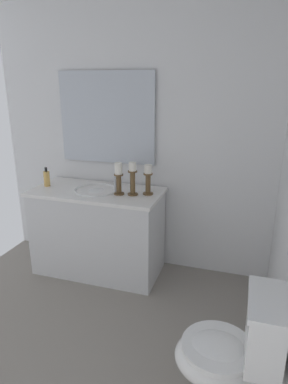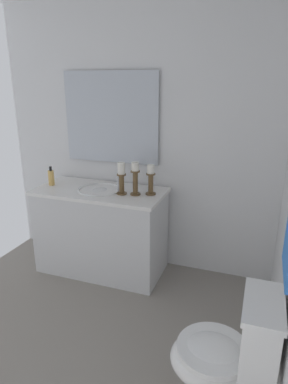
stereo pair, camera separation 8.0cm
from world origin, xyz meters
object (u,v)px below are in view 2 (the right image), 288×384
object	(u,v)px
sink_basin	(100,194)
candle_holder_mid	(121,177)
mirror	(111,118)
candle_holder_tall	(151,179)
candle_holder_short	(135,178)
toilet	(226,357)
soap_bottle	(51,177)
vanity_cabinet	(101,230)

from	to	relation	value
sink_basin	candle_holder_mid	world-z (taller)	candle_holder_mid
mirror	candle_holder_mid	distance (m)	0.61
candle_holder_tall	candle_holder_short	distance (m)	0.13
candle_holder_mid	toilet	xyz separation A→B (m)	(1.09, 1.05, -0.59)
sink_basin	soap_bottle	size ratio (longest dim) A/B	2.23
vanity_cabinet	sink_basin	xyz separation A→B (m)	(-0.00, 0.00, 0.37)
sink_basin	candle_holder_tall	distance (m)	0.51
candle_holder_short	soap_bottle	xyz separation A→B (m)	(-0.00, -0.85, -0.08)
mirror	candle_holder_short	world-z (taller)	mirror
sink_basin	mirror	bearing A→B (deg)	-179.80
vanity_cabinet	candle_holder_tall	bearing A→B (deg)	94.26
candle_holder_short	soap_bottle	distance (m)	0.86
sink_basin	candle_holder_tall	xyz separation A→B (m)	(-0.04, 0.48, 0.18)
sink_basin	toilet	distance (m)	1.76
candle_holder_tall	candle_holder_mid	xyz separation A→B (m)	(0.08, -0.24, 0.01)
sink_basin	candle_holder_tall	size ratio (longest dim) A/B	1.53
vanity_cabinet	soap_bottle	world-z (taller)	soap_bottle
mirror	toilet	size ratio (longest dim) A/B	1.24
sink_basin	mirror	xyz separation A→B (m)	(-0.28, -0.00, 0.65)
candle_holder_mid	soap_bottle	distance (m)	0.74
vanity_cabinet	candle_holder_tall	size ratio (longest dim) A/B	4.55
mirror	soap_bottle	size ratio (longest dim) A/B	5.17
vanity_cabinet	soap_bottle	bearing A→B (deg)	-88.09
soap_bottle	toilet	bearing A→B (deg)	58.08
mirror	soap_bottle	distance (m)	0.79
vanity_cabinet	candle_holder_mid	xyz separation A→B (m)	(0.04, 0.24, 0.55)
mirror	soap_bottle	bearing A→B (deg)	-59.21
toilet	vanity_cabinet	bearing A→B (deg)	-131.21
vanity_cabinet	sink_basin	world-z (taller)	sink_basin
soap_bottle	toilet	distance (m)	2.17
sink_basin	candle_holder_mid	bearing A→B (deg)	80.01
mirror	candle_holder_tall	bearing A→B (deg)	62.95
vanity_cabinet	soap_bottle	size ratio (longest dim) A/B	6.65
mirror	toilet	distance (m)	2.19
candle_holder_short	toilet	size ratio (longest dim) A/B	0.38
toilet	candle_holder_tall	bearing A→B (deg)	-145.13
sink_basin	toilet	world-z (taller)	sink_basin
sink_basin	mirror	size ratio (longest dim) A/B	0.43
soap_bottle	candle_holder_tall	bearing A→B (deg)	93.06
candle_holder_tall	candle_holder_mid	distance (m)	0.25
candle_holder_short	sink_basin	bearing A→B (deg)	-93.00
vanity_cabinet	candle_holder_short	distance (m)	0.66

